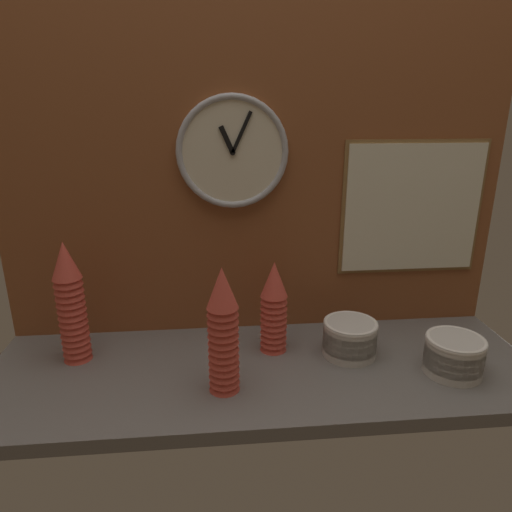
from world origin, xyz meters
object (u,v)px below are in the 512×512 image
(cup_stack_center, at_px, (223,331))
(bowl_stack_right, at_px, (350,337))
(bowl_stack_far_right, at_px, (454,354))
(cup_stack_far_left, at_px, (71,303))
(menu_board, at_px, (412,208))
(cup_stack_center_right, at_px, (274,307))
(wall_clock, at_px, (233,152))

(cup_stack_center, bearing_deg, bowl_stack_right, 20.59)
(cup_stack_center, relative_size, bowl_stack_far_right, 2.13)
(cup_stack_far_left, bearing_deg, bowl_stack_far_right, -9.21)
(cup_stack_center, relative_size, cup_stack_far_left, 0.95)
(bowl_stack_far_right, relative_size, menu_board, 0.35)
(cup_stack_center_right, height_order, bowl_stack_far_right, cup_stack_center_right)
(bowl_stack_far_right, relative_size, wall_clock, 0.48)
(cup_stack_center, height_order, bowl_stack_right, cup_stack_center)
(cup_stack_center_right, distance_m, bowl_stack_far_right, 0.53)
(cup_stack_center_right, distance_m, menu_board, 0.56)
(wall_clock, bearing_deg, bowl_stack_right, -30.45)
(cup_stack_far_left, distance_m, menu_board, 1.10)
(bowl_stack_far_right, relative_size, bowl_stack_right, 1.00)
(cup_stack_center_right, xyz_separation_m, bowl_stack_far_right, (0.49, -0.18, -0.09))
(wall_clock, bearing_deg, cup_stack_center, -97.80)
(cup_stack_center, relative_size, bowl_stack_right, 2.13)
(cup_stack_far_left, height_order, bowl_stack_right, cup_stack_far_left)
(cup_stack_far_left, distance_m, bowl_stack_far_right, 1.11)
(bowl_stack_far_right, distance_m, menu_board, 0.48)
(cup_stack_center, relative_size, cup_stack_center_right, 1.21)
(cup_stack_center_right, bearing_deg, bowl_stack_right, -12.68)
(bowl_stack_far_right, xyz_separation_m, wall_clock, (-0.60, 0.32, 0.54))
(cup_stack_center_right, xyz_separation_m, menu_board, (0.48, 0.16, 0.26))
(cup_stack_center, height_order, menu_board, menu_board)
(bowl_stack_far_right, distance_m, wall_clock, 0.87)
(bowl_stack_right, bearing_deg, cup_stack_center, -159.41)
(bowl_stack_right, xyz_separation_m, wall_clock, (-0.34, 0.20, 0.54))
(cup_stack_far_left, xyz_separation_m, wall_clock, (0.48, 0.15, 0.41))
(bowl_stack_right, bearing_deg, cup_stack_center_right, 167.32)
(cup_stack_center, xyz_separation_m, bowl_stack_right, (0.39, 0.14, -0.12))
(bowl_stack_far_right, xyz_separation_m, bowl_stack_right, (-0.27, 0.13, 0.00))
(cup_stack_far_left, xyz_separation_m, bowl_stack_right, (0.82, -0.05, -0.13))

